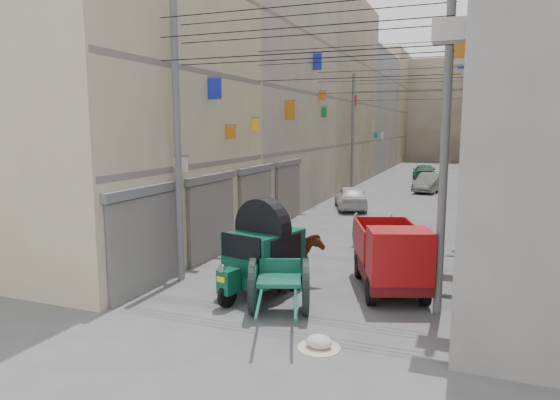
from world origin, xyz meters
The scene contains 17 objects.
building_row_left centered at (-8.00, 34.13, 6.46)m, with size 8.00×62.00×14.00m.
building_row_right centered at (8.00, 34.13, 6.46)m, with size 8.00×62.00×14.00m.
end_cap_building centered at (0.00, 66.00, 6.50)m, with size 22.00×10.00×13.00m, color tan.
shutters_left centered at (-3.92, 10.38, 1.49)m, with size 0.18×14.40×2.88m.
signboards centered at (-0.01, 21.66, 3.43)m, with size 8.22×40.52×5.67m.
ac_units centered at (3.65, 7.67, 7.43)m, with size 0.70×6.55×3.35m.
utility_poles centered at (0.00, 17.00, 4.00)m, with size 7.40×22.20×8.00m.
overhead_cables centered at (0.00, 14.40, 6.77)m, with size 7.40×22.52×1.12m.
auto_rickshaw centered at (-0.91, 5.81, 1.16)m, with size 2.07×2.89×1.96m.
tonga_cart centered at (0.08, 4.49, 0.71)m, with size 2.05×3.20×1.35m.
mini_truck centered at (2.38, 6.83, 0.93)m, with size 2.61×3.78×1.95m.
second_cart centered at (0.83, 12.38, 0.64)m, with size 1.41×1.27×1.20m.
feed_sack centered at (1.50, 3.04, 0.14)m, with size 0.55×0.44×0.27m, color #BFB59F.
horse centered at (-0.15, 6.32, 0.74)m, with size 0.80×1.76×1.48m, color maroon.
distant_car_white centered at (-1.85, 20.23, 0.65)m, with size 1.54×3.82×1.30m, color silver.
distant_car_grey centered at (1.56, 29.27, 0.65)m, with size 1.37×3.92×1.29m, color #5D625F.
distant_car_green centered at (0.53, 36.84, 0.65)m, with size 1.81×4.45×1.29m, color #1B4F31.
Camera 1 is at (4.21, -6.17, 4.46)m, focal length 32.00 mm.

